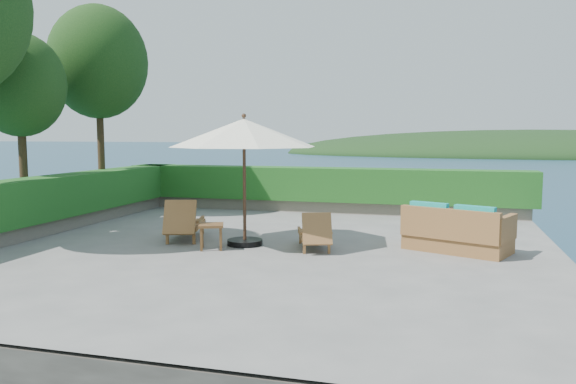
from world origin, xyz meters
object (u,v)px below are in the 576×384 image
(lounge_left, at_px, (184,223))
(lounge_right, at_px, (315,233))
(side_table, at_px, (211,228))
(wicker_loveseat, at_px, (456,233))
(patio_umbrella, at_px, (244,134))

(lounge_left, bearing_deg, lounge_right, -19.71)
(side_table, xyz_separation_m, wicker_loveseat, (4.88, 1.10, -0.05))
(patio_umbrella, height_order, side_table, patio_umbrella)
(lounge_left, bearing_deg, patio_umbrella, -21.24)
(wicker_loveseat, bearing_deg, lounge_right, -145.81)
(side_table, distance_m, wicker_loveseat, 5.01)
(lounge_right, height_order, side_table, lounge_right)
(lounge_left, relative_size, side_table, 2.77)
(patio_umbrella, relative_size, lounge_left, 2.15)
(lounge_right, distance_m, side_table, 2.14)
(patio_umbrella, distance_m, side_table, 2.10)
(lounge_left, xyz_separation_m, side_table, (0.97, -0.76, 0.03))
(patio_umbrella, bearing_deg, wicker_loveseat, 6.53)
(side_table, relative_size, wicker_loveseat, 0.28)
(patio_umbrella, height_order, lounge_right, patio_umbrella)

